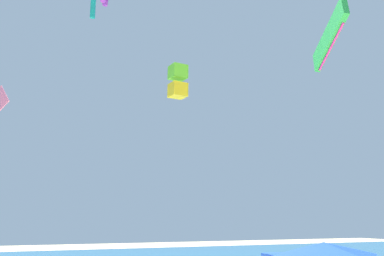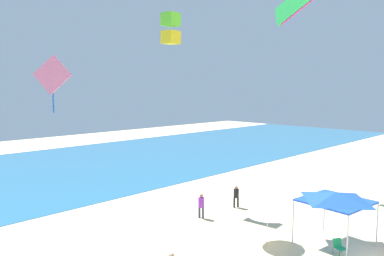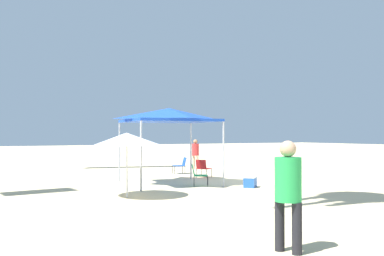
% 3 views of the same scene
% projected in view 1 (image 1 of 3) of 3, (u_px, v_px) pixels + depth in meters
% --- Properties ---
extents(canopy_tent, '(3.52, 3.58, 3.00)m').
position_uv_depth(canopy_tent, '(324.00, 251.00, 13.70)').
color(canopy_tent, '#B7B7BC').
rests_on(canopy_tent, ground).
extents(kite_parafoil_green, '(2.24, 5.25, 3.28)m').
position_uv_depth(kite_parafoil_green, '(330.00, 37.00, 26.13)').
color(kite_parafoil_green, green).
extents(kite_box_lime, '(1.19, 1.22, 2.31)m').
position_uv_depth(kite_box_lime, '(178.00, 81.00, 27.26)').
color(kite_box_lime, '#66D82D').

